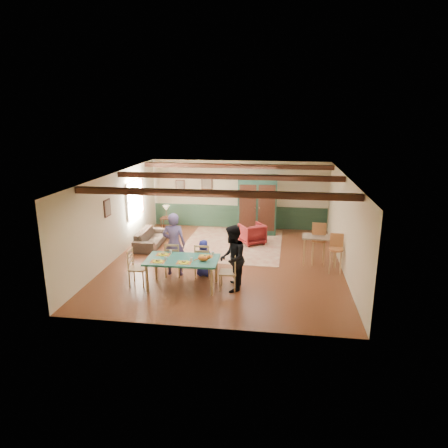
# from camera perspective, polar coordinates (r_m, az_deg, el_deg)

# --- Properties ---
(floor) EXTENTS (8.00, 8.00, 0.00)m
(floor) POSITION_cam_1_polar(r_m,az_deg,el_deg) (12.48, 0.24, -5.43)
(floor) COLOR #5B2B19
(floor) RESTS_ON ground
(wall_back) EXTENTS (7.00, 0.02, 2.70)m
(wall_back) POSITION_cam_1_polar(r_m,az_deg,el_deg) (15.94, 2.20, 4.22)
(wall_back) COLOR beige
(wall_back) RESTS_ON floor
(wall_left) EXTENTS (0.02, 8.00, 2.70)m
(wall_left) POSITION_cam_1_polar(r_m,az_deg,el_deg) (12.99, -15.24, 1.10)
(wall_left) COLOR beige
(wall_left) RESTS_ON floor
(wall_right) EXTENTS (0.02, 8.00, 2.70)m
(wall_right) POSITION_cam_1_polar(r_m,az_deg,el_deg) (12.11, 16.89, -0.04)
(wall_right) COLOR beige
(wall_right) RESTS_ON floor
(ceiling) EXTENTS (7.00, 8.00, 0.02)m
(ceiling) POSITION_cam_1_polar(r_m,az_deg,el_deg) (11.79, 0.26, 6.93)
(ceiling) COLOR silver
(ceiling) RESTS_ON wall_back
(wainscot_back) EXTENTS (6.95, 0.03, 0.90)m
(wainscot_back) POSITION_cam_1_polar(r_m,az_deg,el_deg) (16.11, 2.16, 1.06)
(wainscot_back) COLOR #1F3928
(wainscot_back) RESTS_ON floor
(ceiling_beam_front) EXTENTS (6.95, 0.16, 0.16)m
(ceiling_beam_front) POSITION_cam_1_polar(r_m,az_deg,el_deg) (9.56, -1.60, 4.39)
(ceiling_beam_front) COLOR black
(ceiling_beam_front) RESTS_ON ceiling
(ceiling_beam_mid) EXTENTS (6.95, 0.16, 0.16)m
(ceiling_beam_mid) POSITION_cam_1_polar(r_m,az_deg,el_deg) (12.19, 0.51, 6.78)
(ceiling_beam_mid) COLOR black
(ceiling_beam_mid) RESTS_ON ceiling
(ceiling_beam_back) EXTENTS (6.95, 0.16, 0.16)m
(ceiling_beam_back) POSITION_cam_1_polar(r_m,az_deg,el_deg) (14.75, 1.84, 8.28)
(ceiling_beam_back) COLOR black
(ceiling_beam_back) RESTS_ON ceiling
(window_left) EXTENTS (0.06, 1.60, 1.30)m
(window_left) POSITION_cam_1_polar(r_m,az_deg,el_deg) (14.47, -12.59, 3.52)
(window_left) COLOR white
(window_left) RESTS_ON wall_left
(picture_left_wall) EXTENTS (0.04, 0.42, 0.52)m
(picture_left_wall) POSITION_cam_1_polar(r_m,az_deg,el_deg) (12.35, -16.31, 2.21)
(picture_left_wall) COLOR gray
(picture_left_wall) RESTS_ON wall_left
(picture_back_a) EXTENTS (0.45, 0.04, 0.55)m
(picture_back_a) POSITION_cam_1_polar(r_m,az_deg,el_deg) (16.01, -2.46, 5.90)
(picture_back_a) COLOR gray
(picture_back_a) RESTS_ON wall_back
(picture_back_b) EXTENTS (0.38, 0.04, 0.48)m
(picture_back_b) POSITION_cam_1_polar(r_m,az_deg,el_deg) (16.26, -6.28, 5.44)
(picture_back_b) COLOR gray
(picture_back_b) RESTS_ON wall_back
(dining_table) EXTENTS (1.91, 1.09, 0.79)m
(dining_table) POSITION_cam_1_polar(r_m,az_deg,el_deg) (10.65, -5.94, -6.99)
(dining_table) COLOR #206758
(dining_table) RESTS_ON floor
(dining_chair_far_left) EXTENTS (0.45, 0.47, 1.00)m
(dining_chair_far_left) POSITION_cam_1_polar(r_m,az_deg,el_deg) (11.39, -7.19, -4.95)
(dining_chair_far_left) COLOR tan
(dining_chair_far_left) RESTS_ON floor
(dining_chair_far_right) EXTENTS (0.45, 0.47, 1.00)m
(dining_chair_far_right) POSITION_cam_1_polar(r_m,az_deg,el_deg) (11.22, -3.00, -5.16)
(dining_chair_far_right) COLOR tan
(dining_chair_far_right) RESTS_ON floor
(dining_chair_end_left) EXTENTS (0.47, 0.45, 1.00)m
(dining_chair_end_left) POSITION_cam_1_polar(r_m,az_deg,el_deg) (10.93, -12.18, -6.08)
(dining_chair_end_left) COLOR tan
(dining_chair_end_left) RESTS_ON floor
(dining_chair_end_right) EXTENTS (0.47, 0.45, 1.00)m
(dining_chair_end_right) POSITION_cam_1_polar(r_m,az_deg,el_deg) (10.42, 0.59, -6.80)
(dining_chair_end_right) COLOR tan
(dining_chair_end_right) RESTS_ON floor
(person_man) EXTENTS (0.67, 0.45, 1.81)m
(person_man) POSITION_cam_1_polar(r_m,az_deg,el_deg) (11.33, -7.16, -2.87)
(person_man) COLOR #5E4E86
(person_man) RESTS_ON floor
(person_woman) EXTENTS (0.67, 0.86, 1.73)m
(person_woman) POSITION_cam_1_polar(r_m,az_deg,el_deg) (10.28, 1.18, -4.93)
(person_woman) COLOR black
(person_woman) RESTS_ON floor
(person_child) EXTENTS (0.52, 0.35, 1.06)m
(person_child) POSITION_cam_1_polar(r_m,az_deg,el_deg) (11.29, -2.93, -4.88)
(person_child) COLOR navy
(person_child) RESTS_ON floor
(cat) EXTENTS (0.38, 0.15, 0.19)m
(cat) POSITION_cam_1_polar(r_m,az_deg,el_deg) (10.27, -2.98, -4.87)
(cat) COLOR orange
(cat) RESTS_ON dining_table
(place_setting_near_left) EXTENTS (0.43, 0.32, 0.11)m
(place_setting_near_left) POSITION_cam_1_polar(r_m,az_deg,el_deg) (10.39, -9.45, -5.05)
(place_setting_near_left) COLOR yellow
(place_setting_near_left) RESTS_ON dining_table
(place_setting_near_center) EXTENTS (0.43, 0.32, 0.11)m
(place_setting_near_center) POSITION_cam_1_polar(r_m,az_deg,el_deg) (10.22, -5.75, -5.25)
(place_setting_near_center) COLOR yellow
(place_setting_near_center) RESTS_ON dining_table
(place_setting_far_left) EXTENTS (0.43, 0.32, 0.11)m
(place_setting_far_left) POSITION_cam_1_polar(r_m,az_deg,el_deg) (10.86, -8.68, -4.10)
(place_setting_far_left) COLOR yellow
(place_setting_far_left) RESTS_ON dining_table
(place_setting_far_right) EXTENTS (0.43, 0.32, 0.11)m
(place_setting_far_right) POSITION_cam_1_polar(r_m,az_deg,el_deg) (10.62, -2.64, -4.39)
(place_setting_far_right) COLOR yellow
(place_setting_far_right) RESTS_ON dining_table
(area_rug) EXTENTS (3.49, 4.10, 0.01)m
(area_rug) POSITION_cam_1_polar(r_m,az_deg,el_deg) (14.15, 1.27, -2.86)
(area_rug) COLOR beige
(area_rug) RESTS_ON floor
(armoire) EXTENTS (1.64, 0.77, 2.25)m
(armoire) POSITION_cam_1_polar(r_m,az_deg,el_deg) (15.12, 4.72, 2.70)
(armoire) COLOR #16392C
(armoire) RESTS_ON floor
(armchair) EXTENTS (1.08, 1.09, 0.73)m
(armchair) POSITION_cam_1_polar(r_m,az_deg,el_deg) (14.13, 4.03, -1.40)
(armchair) COLOR #4D0F14
(armchair) RESTS_ON floor
(sofa) EXTENTS (0.79, 1.91, 0.55)m
(sofa) POSITION_cam_1_polar(r_m,az_deg,el_deg) (14.16, -10.42, -1.96)
(sofa) COLOR #3D2F26
(sofa) RESTS_ON floor
(end_table) EXTENTS (0.43, 0.43, 0.52)m
(end_table) POSITION_cam_1_polar(r_m,az_deg,el_deg) (15.90, -8.17, 0.02)
(end_table) COLOR black
(end_table) RESTS_ON floor
(table_lamp) EXTENTS (0.29, 0.29, 0.48)m
(table_lamp) POSITION_cam_1_polar(r_m,az_deg,el_deg) (15.78, -8.24, 1.78)
(table_lamp) COLOR beige
(table_lamp) RESTS_ON end_table
(counter_table) EXTENTS (1.10, 0.69, 0.88)m
(counter_table) POSITION_cam_1_polar(r_m,az_deg,el_deg) (12.52, 13.48, -3.65)
(counter_table) COLOR tan
(counter_table) RESTS_ON floor
(bar_stool_left) EXTENTS (0.46, 0.51, 1.26)m
(bar_stool_left) POSITION_cam_1_polar(r_m,az_deg,el_deg) (12.41, 13.36, -2.89)
(bar_stool_left) COLOR #BF7C4A
(bar_stool_left) RESTS_ON floor
(bar_stool_right) EXTENTS (0.45, 0.48, 1.13)m
(bar_stool_right) POSITION_cam_1_polar(r_m,az_deg,el_deg) (11.94, 15.68, -4.12)
(bar_stool_right) COLOR #BF7C4A
(bar_stool_right) RESTS_ON floor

